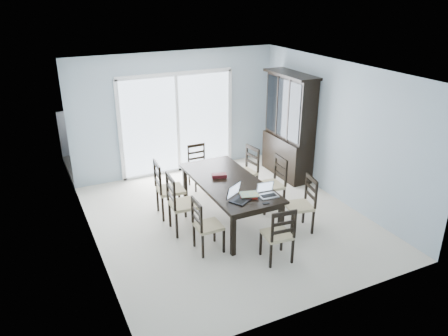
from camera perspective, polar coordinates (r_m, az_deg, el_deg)
The scene contains 24 objects.
floor at distance 7.74m, azimuth 0.60°, elevation -6.75°, with size 5.00×5.00×0.00m, color beige.
ceiling at distance 6.85m, azimuth 0.69°, elevation 12.55°, with size 5.00×5.00×0.00m, color white.
back_wall at distance 9.39m, azimuth -6.20°, elevation 7.11°, with size 4.50×0.02×2.60m, color #9EB1BC.
wall_left at distance 6.58m, azimuth -17.20°, elevation -0.79°, with size 0.02×5.00×2.60m, color #9EB1BC.
wall_right at distance 8.38m, azimuth 14.60°, elevation 4.57°, with size 0.02×5.00×2.60m, color #9EB1BC.
balcony at distance 10.71m, azimuth -7.73°, elevation 1.42°, with size 4.50×2.00×0.10m, color gray.
railing at distance 11.43m, azimuth -9.50°, elevation 5.86°, with size 4.50×0.06×1.10m, color #99999E.
dining_table at distance 7.43m, azimuth 0.62°, elevation -2.23°, with size 1.00×2.20×0.75m.
china_hutch at distance 9.26m, azimuth 8.48°, elevation 5.30°, with size 0.50×1.38×2.20m.
sliding_door at distance 9.43m, azimuth -6.10°, elevation 5.82°, with size 2.52×0.05×2.18m.
chair_left_near at distance 6.63m, azimuth -2.75°, elevation -6.81°, with size 0.40×0.39×1.03m.
chair_left_mid at distance 7.15m, azimuth -6.03°, elevation -3.86°, with size 0.48×0.47×1.18m.
chair_left_far at distance 7.68m, azimuth -7.78°, elevation -1.96°, with size 0.50×0.48×1.19m.
chair_right_near at distance 7.31m, azimuth 10.48°, elevation -3.90°, with size 0.50×0.49×1.09m.
chair_right_mid at distance 7.94m, azimuth 6.66°, elevation -1.25°, with size 0.46×0.45×1.14m.
chair_right_far at distance 8.49m, azimuth 3.14°, elevation 0.33°, with size 0.48×0.47×1.09m.
chair_end_near at distance 6.41m, azimuth 7.35°, elevation -8.03°, with size 0.43×0.44×1.04m.
chair_end_far at distance 8.81m, azimuth -3.40°, elevation 0.88°, with size 0.38×0.39×1.01m.
laptop_dark at distance 6.73m, azimuth 2.33°, elevation -3.76°, with size 0.43×0.39×0.24m.
laptop_silver at distance 6.89m, azimuth 5.83°, elevation -3.31°, with size 0.31×0.23×0.20m.
book_stack at distance 6.86m, azimuth 3.27°, elevation -3.58°, with size 0.34×0.29×0.05m.
cell_phone at distance 6.67m, azimuth 5.50°, elevation -4.64°, with size 0.10×0.05×0.01m, color black.
game_box at distance 7.52m, azimuth -0.63°, elevation -1.01°, with size 0.25×0.13×0.06m, color #531020.
hot_tub at distance 10.57m, azimuth -11.46°, elevation 3.61°, with size 1.92×1.78×0.85m.
Camera 1 is at (-3.00, -6.03, 3.82)m, focal length 35.00 mm.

